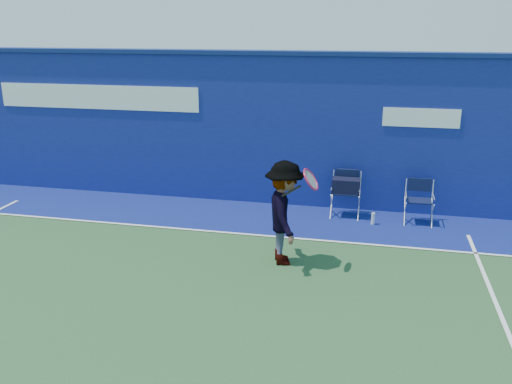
% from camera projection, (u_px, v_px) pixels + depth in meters
% --- Properties ---
extents(ground, '(80.00, 80.00, 0.00)m').
position_uv_depth(ground, '(135.00, 324.00, 6.75)').
color(ground, '#2A4F2A').
rests_on(ground, ground).
extents(stadium_wall, '(24.00, 0.50, 3.08)m').
position_uv_depth(stadium_wall, '(237.00, 127.00, 11.14)').
color(stadium_wall, navy).
rests_on(stadium_wall, ground).
extents(out_of_bounds_strip, '(24.00, 1.80, 0.01)m').
position_uv_depth(out_of_bounds_strip, '(224.00, 215.00, 10.57)').
color(out_of_bounds_strip, navy).
rests_on(out_of_bounds_strip, ground).
extents(court_lines, '(24.00, 12.00, 0.01)m').
position_uv_depth(court_lines, '(154.00, 300.00, 7.31)').
color(court_lines, white).
rests_on(court_lines, out_of_bounds_strip).
extents(directors_chair_left, '(0.52, 0.49, 0.88)m').
position_uv_depth(directors_chair_left, '(346.00, 198.00, 10.43)').
color(directors_chair_left, silver).
rests_on(directors_chair_left, ground).
extents(directors_chair_right, '(0.49, 0.44, 0.82)m').
position_uv_depth(directors_chair_right, '(418.00, 210.00, 10.09)').
color(directors_chair_right, silver).
rests_on(directors_chair_right, ground).
extents(water_bottle, '(0.07, 0.07, 0.23)m').
position_uv_depth(water_bottle, '(373.00, 219.00, 10.05)').
color(water_bottle, silver).
rests_on(water_bottle, ground).
extents(tennis_player, '(0.98, 1.18, 1.63)m').
position_uv_depth(tennis_player, '(285.00, 213.00, 8.27)').
color(tennis_player, '#EA4738').
rests_on(tennis_player, ground).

